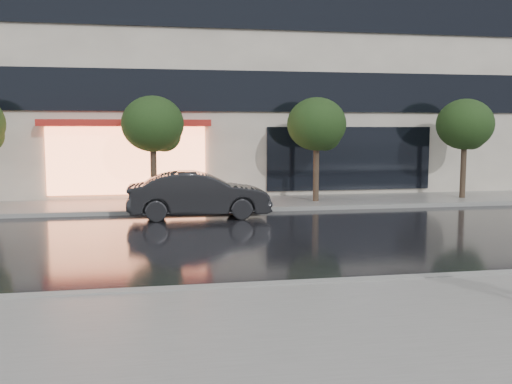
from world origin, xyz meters
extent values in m
plane|color=black|center=(0.00, 0.00, 0.00)|extent=(120.00, 120.00, 0.00)
cube|color=slate|center=(0.00, -3.25, 0.06)|extent=(60.00, 4.50, 0.12)
cube|color=slate|center=(0.00, 10.25, 0.06)|extent=(60.00, 3.50, 0.12)
cube|color=gray|center=(0.00, -1.00, 0.07)|extent=(60.00, 0.25, 0.14)
cube|color=gray|center=(0.00, 8.50, 0.07)|extent=(60.00, 0.25, 0.14)
cube|color=beige|center=(0.00, 18.00, 9.00)|extent=(30.00, 12.00, 18.00)
cube|color=black|center=(0.00, 11.94, 4.30)|extent=(28.00, 0.12, 1.60)
cube|color=black|center=(0.00, 11.94, 7.50)|extent=(28.00, 0.12, 1.60)
cube|color=#FF8C59|center=(-4.00, 11.92, 1.60)|extent=(6.00, 0.10, 2.60)
cube|color=#B0221B|center=(-4.00, 11.59, 3.05)|extent=(6.40, 0.70, 0.25)
cube|color=black|center=(5.00, 11.94, 1.60)|extent=(7.00, 0.10, 2.60)
cylinder|color=#33261C|center=(-3.00, 10.00, 1.10)|extent=(0.22, 0.22, 2.20)
ellipsoid|color=black|center=(-3.00, 10.00, 3.00)|extent=(2.20, 2.20, 1.98)
sphere|color=black|center=(-2.60, 10.20, 2.60)|extent=(1.20, 1.20, 1.20)
cylinder|color=#33261C|center=(3.00, 10.00, 1.10)|extent=(0.22, 0.22, 2.20)
ellipsoid|color=black|center=(3.00, 10.00, 3.00)|extent=(2.20, 2.20, 1.98)
sphere|color=black|center=(3.40, 10.20, 2.60)|extent=(1.20, 1.20, 1.20)
cylinder|color=#33261C|center=(9.00, 10.00, 1.10)|extent=(0.22, 0.22, 2.20)
ellipsoid|color=black|center=(9.00, 10.00, 3.00)|extent=(2.20, 2.20, 1.98)
sphere|color=black|center=(9.40, 10.20, 2.60)|extent=(1.20, 1.20, 1.20)
imported|color=black|center=(-1.59, 7.47, 0.74)|extent=(4.49, 1.59, 1.48)
camera|label=1|loc=(-2.97, -10.58, 2.84)|focal=40.00mm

